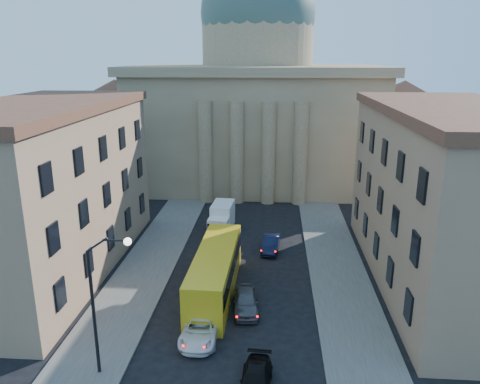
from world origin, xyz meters
name	(u,v)px	position (x,y,z in m)	size (l,w,h in m)	color
sidewalk_left	(132,291)	(-8.50, 18.00, 0.07)	(5.00, 60.00, 0.15)	#514E4A
sidewalk_right	(346,299)	(8.50, 18.00, 0.07)	(5.00, 60.00, 0.15)	#514E4A
church	(257,101)	(0.00, 55.47, 11.88)	(68.02, 28.76, 36.60)	#857052
building_left	(43,188)	(-17.00, 22.00, 7.42)	(11.60, 26.60, 14.70)	#99785A
building_right	(451,197)	(17.00, 22.00, 7.42)	(11.60, 26.60, 14.70)	#99785A
street_lamp	(101,295)	(-6.97, 8.00, 5.29)	(2.62, 0.44, 8.83)	black
car_left_mid	(201,328)	(-1.99, 12.17, 0.72)	(2.39, 5.19, 1.44)	white
car_right_mid	(256,380)	(1.91, 7.28, 0.62)	(1.75, 4.30, 1.25)	black
car_right_far	(246,301)	(0.80, 15.89, 0.77)	(1.82, 4.53, 1.54)	#4E4E54
car_right_distant	(271,244)	(2.58, 27.23, 0.72)	(1.52, 4.34, 1.43)	black
city_bus	(215,271)	(-1.78, 18.43, 1.90)	(3.21, 12.64, 3.54)	gold
box_truck	(222,219)	(-2.80, 32.06, 1.40)	(2.46, 5.52, 2.96)	white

